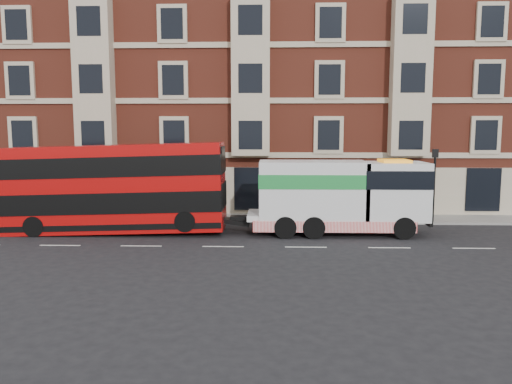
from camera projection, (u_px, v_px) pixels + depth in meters
ground at (223, 247)px, 24.13m from camera, size 120.00×120.00×0.00m
sidewalk at (234, 218)px, 31.56m from camera, size 90.00×3.00×0.15m
victorian_terrace at (248, 71)px, 37.77m from camera, size 45.00×12.00×20.40m
lamp_post_west at (134, 179)px, 30.14m from camera, size 0.35×0.15×4.35m
lamp_post_east at (434, 180)px, 29.59m from camera, size 0.35×0.15×4.35m
double_decker_bus at (115, 187)px, 27.15m from camera, size 11.88×2.73×4.81m
tow_truck at (337, 196)px, 26.83m from camera, size 9.51×2.81×3.96m
pedestrian at (49, 206)px, 30.45m from camera, size 0.64×0.42×1.73m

